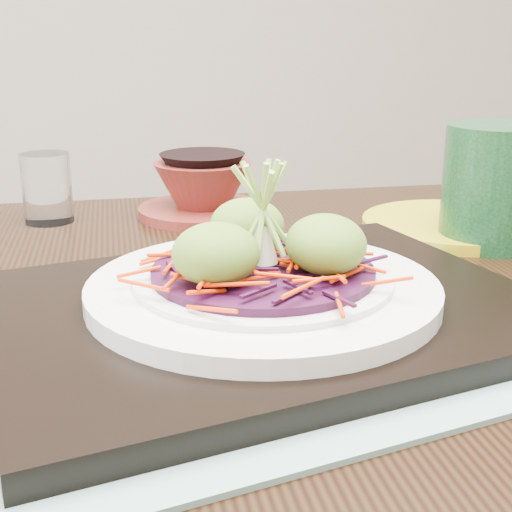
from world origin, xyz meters
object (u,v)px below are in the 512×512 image
object	(u,v)px
green_jar	(495,186)
serving_tray	(263,310)
yellow_plate	(453,225)
white_plate	(263,288)
terracotta_bowl_set	(203,192)
water_glass	(47,188)
dining_table	(214,405)

from	to	relation	value
green_jar	serving_tray	bearing A→B (deg)	-154.02
green_jar	yellow_plate	bearing A→B (deg)	98.97
white_plate	green_jar	distance (m)	0.36
serving_tray	terracotta_bowl_set	bearing A→B (deg)	77.05
terracotta_bowl_set	water_glass	bearing A→B (deg)	172.68
terracotta_bowl_set	green_jar	distance (m)	0.36
serving_tray	white_plate	world-z (taller)	white_plate
serving_tray	dining_table	bearing A→B (deg)	103.25
dining_table	serving_tray	xyz separation A→B (m)	(0.03, -0.07, 0.12)
dining_table	yellow_plate	bearing A→B (deg)	28.79
white_plate	terracotta_bowl_set	world-z (taller)	terracotta_bowl_set
yellow_plate	green_jar	world-z (taller)	green_jar
serving_tray	terracotta_bowl_set	xyz separation A→B (m)	(0.03, 0.38, 0.02)
terracotta_bowl_set	green_jar	size ratio (longest dim) A/B	1.46
water_glass	yellow_plate	distance (m)	0.51
yellow_plate	dining_table	bearing A→B (deg)	-156.15
green_jar	dining_table	bearing A→B (deg)	-166.14
serving_tray	white_plate	size ratio (longest dim) A/B	1.54
dining_table	serving_tray	size ratio (longest dim) A/B	3.10
serving_tray	terracotta_bowl_set	distance (m)	0.38
serving_tray	green_jar	size ratio (longest dim) A/B	3.25
serving_tray	water_glass	distance (m)	0.43
terracotta_bowl_set	yellow_plate	size ratio (longest dim) A/B	0.90
yellow_plate	green_jar	distance (m)	0.09
water_glass	yellow_plate	size ratio (longest dim) A/B	0.40
white_plate	green_jar	size ratio (longest dim) A/B	2.12
water_glass	terracotta_bowl_set	bearing A→B (deg)	-7.32
white_plate	yellow_plate	xyz separation A→B (m)	(0.31, 0.22, -0.03)
terracotta_bowl_set	serving_tray	bearing A→B (deg)	-94.81
dining_table	yellow_plate	distance (m)	0.39
serving_tray	water_glass	size ratio (longest dim) A/B	5.03
green_jar	white_plate	bearing A→B (deg)	-154.02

